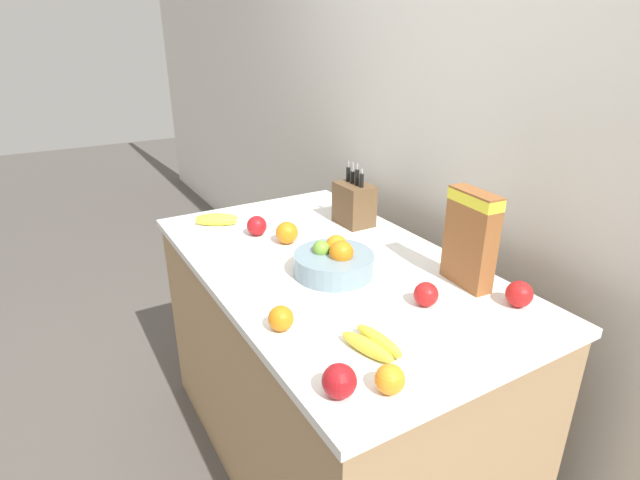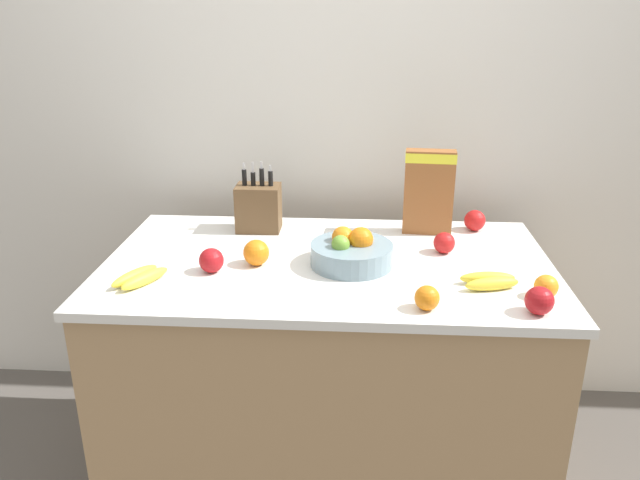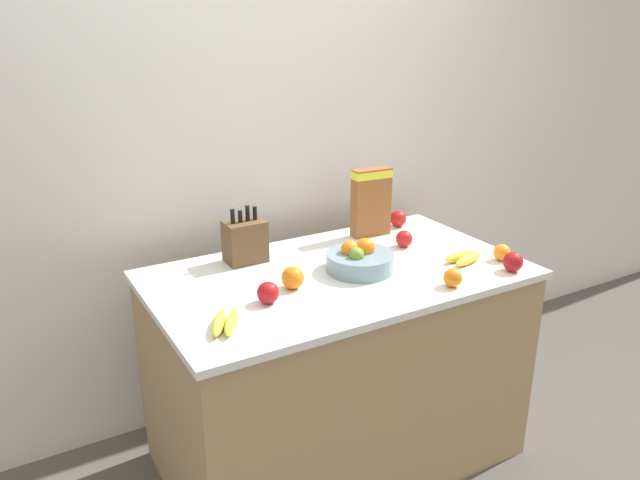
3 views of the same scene
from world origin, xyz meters
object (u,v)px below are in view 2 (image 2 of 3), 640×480
Objects in this scene: knife_block at (259,207)px; apple_by_knife_block at (444,243)px; orange_front_center at (546,286)px; cereal_box at (429,189)px; apple_rear at (475,220)px; orange_by_cereal at (427,298)px; apple_rightmost at (211,260)px; fruit_bowl at (351,252)px; banana_bunch_right at (140,277)px; apple_middle at (539,301)px; orange_mid_left at (256,253)px; banana_bunch_left at (490,281)px.

knife_block is 0.72m from apple_by_knife_block.
cereal_box is at bearing 118.85° from orange_front_center.
apple_by_knife_block is 0.43m from orange_front_center.
apple_rear reaches higher than orange_by_cereal.
knife_block is at bearing 77.50° from apple_rightmost.
fruit_bowl is 0.69m from banana_bunch_right.
knife_block is 3.59× the size of apple_by_knife_block.
apple_rear is (-0.07, 0.69, -0.00)m from apple_middle.
orange_mid_left reaches higher than orange_front_center.
apple_by_knife_block is at bearing -121.10° from apple_rear.
apple_rear is (0.19, 0.03, -0.13)m from cereal_box.
cereal_box is 4.39× the size of orange_by_cereal.
apple_by_knife_block is 0.93× the size of apple_rear.
orange_front_center is at bearing -22.51° from banana_bunch_left.
apple_rightmost is at bearing -145.55° from cereal_box.
banana_bunch_left is 1.09m from banana_bunch_right.
banana_bunch_right is 0.23m from apple_rightmost.
fruit_bowl is 3.14× the size of orange_mid_left.
apple_by_knife_block is (-0.11, 0.28, 0.02)m from banana_bunch_left.
fruit_bowl reaches higher than apple_rightmost.
apple_rear is at bearing 38.21° from fruit_bowl.
banana_bunch_right is (-0.66, -0.19, -0.03)m from fruit_bowl.
banana_bunch_right is at bearing 178.97° from orange_front_center.
knife_block reaches higher than banana_bunch_left.
fruit_bowl is 1.41× the size of banana_bunch_right.
apple_by_knife_block is at bearing 111.38° from banana_bunch_left.
fruit_bowl is at bearing -158.42° from apple_by_knife_block.
orange_mid_left is at bearing -176.38° from fruit_bowl.
fruit_bowl reaches higher than apple_by_knife_block.
knife_block is 0.65m from cereal_box.
cereal_box is 0.71m from orange_mid_left.
knife_block is 3.71× the size of orange_by_cereal.
orange_mid_left is (-0.79, -0.39, 0.00)m from apple_rear.
cereal_box is 1.74× the size of banana_bunch_left.
banana_bunch_left is at bearing -94.18° from apple_rear.
apple_rear is at bearing 85.82° from banana_bunch_left.
cereal_box is 0.64m from orange_front_center.
apple_by_knife_block is at bearing 17.80° from banana_bunch_right.
apple_by_knife_block is at bearing -16.01° from knife_block.
banana_bunch_right is 2.73× the size of orange_front_center.
apple_rightmost is 1.08× the size of apple_by_knife_block.
orange_front_center is at bearing -78.82° from apple_rear.
orange_by_cereal is at bearing -18.30° from apple_rightmost.
banana_bunch_left is 0.30m from apple_by_knife_block.
banana_bunch_right is at bearing -153.89° from orange_mid_left.
apple_rightmost is 1.14× the size of orange_front_center.
banana_bunch_right is 1.25m from orange_front_center.
orange_front_center is (0.26, -0.34, -0.00)m from apple_by_knife_block.
orange_mid_left is at bearing -82.58° from knife_block.
orange_mid_left reaches higher than apple_by_knife_block.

